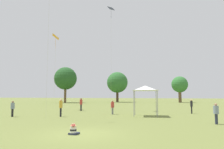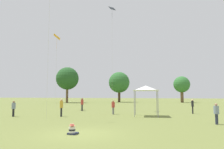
{
  "view_description": "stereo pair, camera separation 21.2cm",
  "coord_description": "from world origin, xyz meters",
  "px_view_note": "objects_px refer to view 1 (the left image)",
  "views": [
    {
      "loc": [
        5.52,
        -11.59,
        2.2
      ],
      "look_at": [
        -0.1,
        6.12,
        3.97
      ],
      "focal_mm": 35.0,
      "sensor_mm": 36.0,
      "label": 1
    },
    {
      "loc": [
        5.72,
        -11.53,
        2.2
      ],
      "look_at": [
        -0.1,
        6.12,
        3.97
      ],
      "focal_mm": 35.0,
      "sensor_mm": 36.0,
      "label": 2
    }
  ],
  "objects_px": {
    "seated_toddler": "(73,130)",
    "person_standing_4": "(216,112)",
    "canopy_tent": "(145,89)",
    "kite_1": "(111,13)",
    "distant_tree_2": "(180,85)",
    "person_standing_1": "(113,106)",
    "person_standing_6": "(13,107)",
    "kite_0": "(56,38)",
    "distant_tree_0": "(117,82)",
    "distant_tree_1": "(66,79)",
    "person_standing_0": "(191,105)",
    "person_standing_3": "(81,103)",
    "person_standing_5": "(61,106)"
  },
  "relations": [
    {
      "from": "person_standing_4",
      "to": "seated_toddler",
      "type": "bearing_deg",
      "value": 84.51
    },
    {
      "from": "seated_toddler",
      "to": "distant_tree_1",
      "type": "height_order",
      "value": "distant_tree_1"
    },
    {
      "from": "kite_0",
      "to": "distant_tree_0",
      "type": "height_order",
      "value": "kite_0"
    },
    {
      "from": "seated_toddler",
      "to": "distant_tree_2",
      "type": "distance_m",
      "value": 58.79
    },
    {
      "from": "person_standing_1",
      "to": "kite_1",
      "type": "bearing_deg",
      "value": 114.9
    },
    {
      "from": "seated_toddler",
      "to": "person_standing_4",
      "type": "distance_m",
      "value": 11.01
    },
    {
      "from": "distant_tree_2",
      "to": "person_standing_1",
      "type": "bearing_deg",
      "value": -99.04
    },
    {
      "from": "person_standing_0",
      "to": "person_standing_3",
      "type": "bearing_deg",
      "value": 50.21
    },
    {
      "from": "seated_toddler",
      "to": "kite_0",
      "type": "distance_m",
      "value": 25.83
    },
    {
      "from": "person_standing_3",
      "to": "distant_tree_2",
      "type": "bearing_deg",
      "value": -55.44
    },
    {
      "from": "person_standing_3",
      "to": "distant_tree_1",
      "type": "relative_size",
      "value": 0.17
    },
    {
      "from": "distant_tree_0",
      "to": "kite_0",
      "type": "bearing_deg",
      "value": -89.39
    },
    {
      "from": "person_standing_1",
      "to": "kite_1",
      "type": "distance_m",
      "value": 15.54
    },
    {
      "from": "person_standing_0",
      "to": "distant_tree_2",
      "type": "bearing_deg",
      "value": -36.79
    },
    {
      "from": "person_standing_1",
      "to": "distant_tree_0",
      "type": "xyz_separation_m",
      "value": [
        -12.01,
        43.37,
        5.35
      ]
    },
    {
      "from": "person_standing_6",
      "to": "canopy_tent",
      "type": "bearing_deg",
      "value": 113.16
    },
    {
      "from": "person_standing_0",
      "to": "person_standing_4",
      "type": "xyz_separation_m",
      "value": [
        1.36,
        -9.58,
        -0.13
      ]
    },
    {
      "from": "kite_1",
      "to": "distant_tree_2",
      "type": "height_order",
      "value": "kite_1"
    },
    {
      "from": "person_standing_5",
      "to": "kite_1",
      "type": "xyz_separation_m",
      "value": [
        1.95,
        10.85,
        13.7
      ]
    },
    {
      "from": "distant_tree_0",
      "to": "distant_tree_1",
      "type": "height_order",
      "value": "distant_tree_1"
    },
    {
      "from": "person_standing_1",
      "to": "person_standing_4",
      "type": "xyz_separation_m",
      "value": [
        10.1,
        -5.8,
        -0.02
      ]
    },
    {
      "from": "person_standing_4",
      "to": "distant_tree_2",
      "type": "xyz_separation_m",
      "value": [
        -2.89,
        51.13,
        4.46
      ]
    },
    {
      "from": "person_standing_1",
      "to": "distant_tree_2",
      "type": "relative_size",
      "value": 0.2
    },
    {
      "from": "person_standing_4",
      "to": "distant_tree_1",
      "type": "relative_size",
      "value": 0.15
    },
    {
      "from": "person_standing_0",
      "to": "distant_tree_2",
      "type": "xyz_separation_m",
      "value": [
        -1.52,
        41.55,
        4.33
      ]
    },
    {
      "from": "person_standing_0",
      "to": "kite_0",
      "type": "relative_size",
      "value": 0.14
    },
    {
      "from": "seated_toddler",
      "to": "person_standing_0",
      "type": "relative_size",
      "value": 0.35
    },
    {
      "from": "kite_0",
      "to": "distant_tree_0",
      "type": "bearing_deg",
      "value": 11.21
    },
    {
      "from": "canopy_tent",
      "to": "kite_1",
      "type": "xyz_separation_m",
      "value": [
        -6.26,
        7.47,
        11.89
      ]
    },
    {
      "from": "person_standing_0",
      "to": "canopy_tent",
      "type": "distance_m",
      "value": 6.91
    },
    {
      "from": "person_standing_4",
      "to": "distant_tree_1",
      "type": "xyz_separation_m",
      "value": [
        -35.45,
        39.44,
        6.25
      ]
    },
    {
      "from": "person_standing_0",
      "to": "distant_tree_2",
      "type": "height_order",
      "value": "distant_tree_2"
    },
    {
      "from": "person_standing_3",
      "to": "distant_tree_1",
      "type": "distance_m",
      "value": 35.95
    },
    {
      "from": "distant_tree_0",
      "to": "canopy_tent",
      "type": "bearing_deg",
      "value": -70.16
    },
    {
      "from": "canopy_tent",
      "to": "kite_0",
      "type": "bearing_deg",
      "value": 156.0
    },
    {
      "from": "person_standing_0",
      "to": "person_standing_1",
      "type": "height_order",
      "value": "person_standing_0"
    },
    {
      "from": "person_standing_6",
      "to": "distant_tree_1",
      "type": "distance_m",
      "value": 43.12
    },
    {
      "from": "person_standing_1",
      "to": "canopy_tent",
      "type": "bearing_deg",
      "value": -6.29
    },
    {
      "from": "person_standing_4",
      "to": "person_standing_6",
      "type": "relative_size",
      "value": 0.98
    },
    {
      "from": "distant_tree_2",
      "to": "distant_tree_1",
      "type": "bearing_deg",
      "value": -160.25
    },
    {
      "from": "distant_tree_1",
      "to": "distant_tree_2",
      "type": "distance_m",
      "value": 34.65
    },
    {
      "from": "person_standing_3",
      "to": "person_standing_6",
      "type": "relative_size",
      "value": 1.11
    },
    {
      "from": "person_standing_1",
      "to": "distant_tree_0",
      "type": "height_order",
      "value": "distant_tree_0"
    },
    {
      "from": "person_standing_3",
      "to": "kite_1",
      "type": "relative_size",
      "value": 0.11
    },
    {
      "from": "kite_0",
      "to": "person_standing_5",
      "type": "bearing_deg",
      "value": -133.91
    },
    {
      "from": "distant_tree_2",
      "to": "seated_toddler",
      "type": "bearing_deg",
      "value": -95.33
    },
    {
      "from": "distant_tree_2",
      "to": "person_standing_0",
      "type": "bearing_deg",
      "value": -87.9
    },
    {
      "from": "distant_tree_0",
      "to": "distant_tree_2",
      "type": "relative_size",
      "value": 1.22
    },
    {
      "from": "person_standing_3",
      "to": "person_standing_6",
      "type": "distance_m",
      "value": 10.23
    },
    {
      "from": "person_standing_0",
      "to": "person_standing_6",
      "type": "xyz_separation_m",
      "value": [
        -17.7,
        -9.53,
        -0.11
      ]
    }
  ]
}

